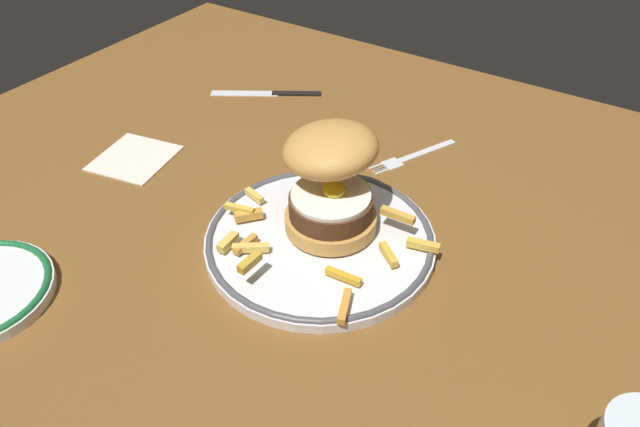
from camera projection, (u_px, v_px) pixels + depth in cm
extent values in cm
cube|color=brown|center=(329.00, 233.00, 73.08)|extent=(124.65, 97.21, 4.00)
cylinder|color=silver|center=(320.00, 240.00, 68.12)|extent=(26.46, 26.46, 1.20)
torus|color=#4C4C51|center=(320.00, 237.00, 67.74)|extent=(26.06, 26.06, 0.80)
cylinder|color=#C99043|center=(331.00, 220.00, 68.01)|extent=(10.56, 10.56, 1.80)
cylinder|color=#472917|center=(331.00, 206.00, 66.69)|extent=(9.54, 9.54, 2.39)
cylinder|color=white|center=(331.00, 195.00, 65.78)|extent=(9.00, 9.00, 0.50)
ellipsoid|color=yellow|center=(334.00, 190.00, 65.52)|extent=(2.60, 2.60, 1.40)
ellipsoid|color=#C68F44|center=(333.00, 151.00, 64.96)|extent=(14.20, 13.92, 5.96)
cube|color=gold|center=(356.00, 180.00, 74.92)|extent=(4.15, 1.95, 0.74)
cube|color=gold|center=(398.00, 215.00, 66.82)|extent=(4.14, 0.97, 0.83)
cube|color=gold|center=(424.00, 244.00, 65.47)|extent=(3.76, 1.71, 0.86)
cube|color=#E3BA4E|center=(255.00, 195.00, 72.51)|extent=(3.08, 1.45, 0.73)
cube|color=gold|center=(316.00, 186.00, 73.98)|extent=(1.61, 3.79, 0.82)
cube|color=#E6B950|center=(251.00, 248.00, 65.08)|extent=(3.78, 2.99, 0.81)
cube|color=#DFBA4D|center=(228.00, 242.00, 65.69)|extent=(1.13, 2.99, 0.97)
cube|color=gold|center=(343.00, 276.00, 61.75)|extent=(4.11, 1.01, 0.71)
cube|color=gold|center=(248.00, 215.00, 69.33)|extent=(2.89, 3.14, 1.00)
cube|color=gold|center=(389.00, 254.00, 64.27)|extent=(3.23, 2.78, 0.81)
cube|color=gold|center=(239.00, 209.00, 69.38)|extent=(3.68, 1.52, 0.71)
cube|color=gold|center=(250.00, 262.00, 60.55)|extent=(1.05, 3.04, 0.92)
cube|color=orange|center=(345.00, 306.00, 58.47)|extent=(2.28, 4.27, 0.79)
cube|color=gold|center=(246.00, 244.00, 65.55)|extent=(0.99, 3.28, 0.79)
cube|color=silver|center=(426.00, 151.00, 83.50)|extent=(5.19, 9.46, 0.36)
cube|color=silver|center=(392.00, 163.00, 81.06)|extent=(3.02, 3.11, 0.32)
cube|color=silver|center=(383.00, 171.00, 79.67)|extent=(1.26, 2.28, 0.28)
cube|color=silver|center=(380.00, 169.00, 80.00)|extent=(1.26, 2.28, 0.28)
cube|color=silver|center=(378.00, 167.00, 80.33)|extent=(1.26, 2.28, 0.28)
cube|color=silver|center=(376.00, 165.00, 80.66)|extent=(1.26, 2.28, 0.28)
cube|color=black|center=(296.00, 93.00, 96.63)|extent=(7.44, 5.21, 0.70)
cube|color=silver|center=(245.00, 93.00, 96.85)|extent=(10.31, 7.30, 0.24)
cube|color=silver|center=(134.00, 157.00, 82.12)|extent=(11.46, 11.80, 0.40)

